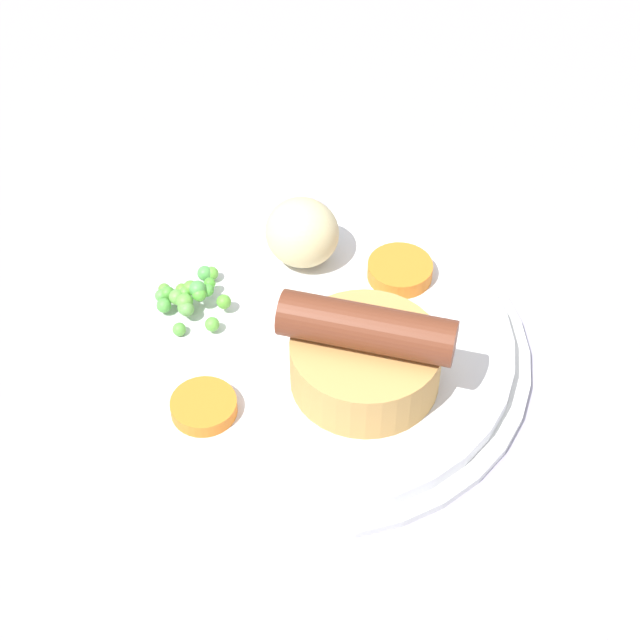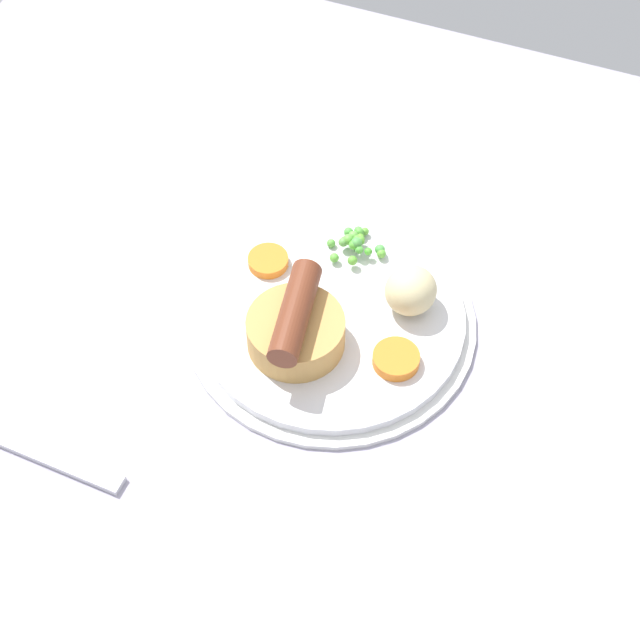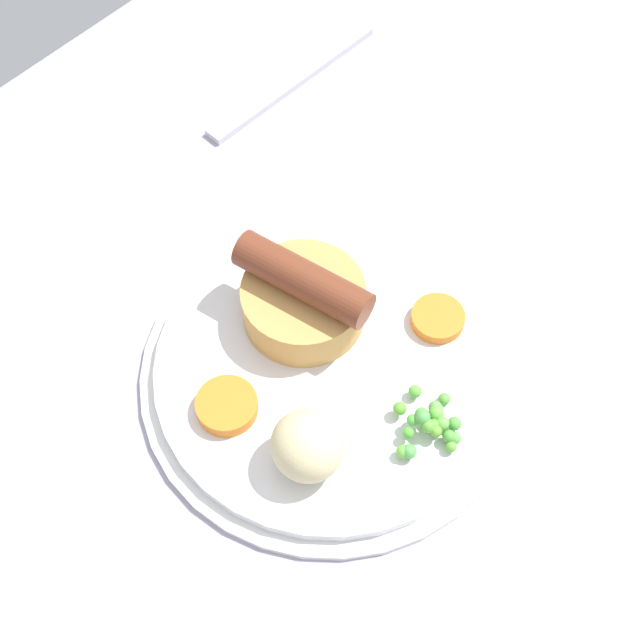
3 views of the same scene
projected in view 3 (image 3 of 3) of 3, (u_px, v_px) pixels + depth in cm
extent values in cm
cube|color=#9E99AD|center=(307.00, 448.00, 58.23)|extent=(110.00, 80.00, 3.00)
cylinder|color=silver|center=(330.00, 373.00, 59.18)|extent=(25.15, 25.15, 0.50)
cylinder|color=silver|center=(330.00, 369.00, 58.80)|extent=(23.14, 23.14, 1.40)
cylinder|color=tan|center=(304.00, 303.00, 58.93)|extent=(8.25, 8.25, 3.01)
cylinder|color=#33190C|center=(303.00, 291.00, 57.78)|extent=(6.60, 6.60, 0.30)
cylinder|color=brown|center=(303.00, 279.00, 56.58)|extent=(3.97, 9.68, 2.51)
sphere|color=#63B83E|center=(403.00, 452.00, 54.32)|extent=(0.84, 0.84, 0.84)
sphere|color=#62B143|center=(436.00, 413.00, 55.11)|extent=(0.98, 0.98, 0.98)
sphere|color=#5CB04A|center=(455.00, 438.00, 54.82)|extent=(0.78, 0.78, 0.78)
sphere|color=#53AF4E|center=(409.00, 451.00, 54.23)|extent=(0.92, 0.92, 0.92)
sphere|color=#51A64B|center=(422.00, 417.00, 54.58)|extent=(1.00, 1.00, 1.00)
sphere|color=#53AA43|center=(455.00, 424.00, 55.22)|extent=(0.86, 0.86, 0.86)
sphere|color=#5AB53D|center=(434.00, 425.00, 54.74)|extent=(0.74, 0.74, 0.74)
sphere|color=#67AF48|center=(442.00, 423.00, 54.89)|extent=(0.91, 0.91, 0.91)
sphere|color=#62A146|center=(421.00, 420.00, 54.67)|extent=(0.73, 0.73, 0.73)
sphere|color=#56B93B|center=(422.00, 414.00, 54.87)|extent=(0.86, 0.86, 0.86)
sphere|color=#50A33A|center=(449.00, 436.00, 54.71)|extent=(0.83, 0.83, 0.83)
sphere|color=#62A44C|center=(435.00, 407.00, 55.51)|extent=(0.85, 0.85, 0.85)
sphere|color=#5EB338|center=(428.00, 426.00, 54.55)|extent=(0.90, 0.90, 0.90)
sphere|color=#64B135|center=(436.00, 431.00, 54.63)|extent=(0.77, 0.77, 0.77)
sphere|color=#5FB237|center=(400.00, 409.00, 55.57)|extent=(0.87, 0.87, 0.87)
sphere|color=#5CAE42|center=(437.00, 410.00, 55.41)|extent=(0.83, 0.83, 0.83)
sphere|color=green|center=(408.00, 433.00, 54.64)|extent=(0.71, 0.71, 0.71)
sphere|color=#5FB740|center=(415.00, 391.00, 56.46)|extent=(0.85, 0.85, 0.85)
sphere|color=#61AC3A|center=(451.00, 447.00, 54.58)|extent=(0.72, 0.72, 0.72)
sphere|color=#54B743|center=(413.00, 420.00, 54.84)|extent=(0.75, 0.75, 0.75)
sphere|color=#5BAD42|center=(444.00, 399.00, 56.44)|extent=(0.79, 0.79, 0.79)
ellipsoid|color=beige|center=(307.00, 446.00, 52.93)|extent=(5.68, 5.79, 4.17)
cylinder|color=orange|center=(227.00, 406.00, 56.05)|extent=(4.95, 4.95, 1.03)
cylinder|color=orange|center=(438.00, 318.00, 59.56)|extent=(4.98, 4.98, 0.85)
cube|color=silver|center=(293.00, 80.00, 73.51)|extent=(18.05, 2.41, 0.60)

